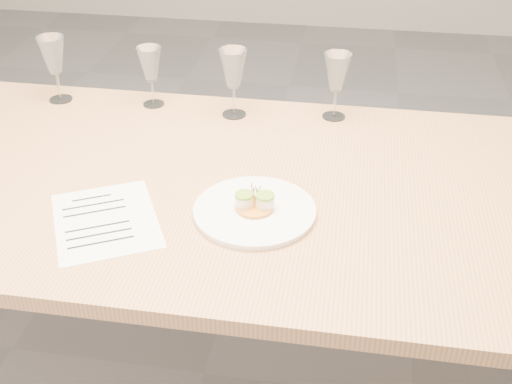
% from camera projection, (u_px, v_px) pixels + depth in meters
% --- Properties ---
extents(ground, '(7.00, 7.00, 0.00)m').
position_uv_depth(ground, '(204.00, 373.00, 2.08)').
color(ground, slate).
rests_on(ground, ground).
extents(dining_table, '(2.40, 1.00, 0.75)m').
position_uv_depth(dining_table, '(193.00, 199.00, 1.71)').
color(dining_table, tan).
rests_on(dining_table, ground).
extents(dinner_plate, '(0.29, 0.29, 0.08)m').
position_uv_depth(dinner_plate, '(255.00, 210.00, 1.53)').
color(dinner_plate, white).
rests_on(dinner_plate, dining_table).
extents(recipe_sheet, '(0.34, 0.37, 0.00)m').
position_uv_depth(recipe_sheet, '(106.00, 220.00, 1.51)').
color(recipe_sheet, white).
rests_on(recipe_sheet, dining_table).
extents(wine_glass_0, '(0.08, 0.08, 0.21)m').
position_uv_depth(wine_glass_0, '(53.00, 56.00, 1.99)').
color(wine_glass_0, white).
rests_on(wine_glass_0, dining_table).
extents(wine_glass_1, '(0.08, 0.08, 0.19)m').
position_uv_depth(wine_glass_1, '(150.00, 65.00, 1.97)').
color(wine_glass_1, white).
rests_on(wine_glass_1, dining_table).
extents(wine_glass_2, '(0.08, 0.08, 0.21)m').
position_uv_depth(wine_glass_2, '(233.00, 70.00, 1.90)').
color(wine_glass_2, white).
rests_on(wine_glass_2, dining_table).
extents(wine_glass_3, '(0.08, 0.08, 0.20)m').
position_uv_depth(wine_glass_3, '(337.00, 74.00, 1.89)').
color(wine_glass_3, white).
rests_on(wine_glass_3, dining_table).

